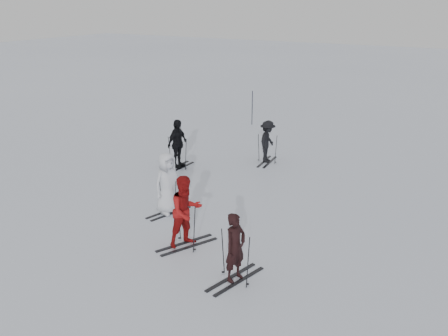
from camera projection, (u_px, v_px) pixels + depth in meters
name	position (u px, v px, depth m)	size (l,w,h in m)	color
ground	(209.00, 205.00, 16.50)	(120.00, 120.00, 0.00)	silver
skier_near_dark	(235.00, 248.00, 11.86)	(0.63, 0.41, 1.72)	black
skier_red	(186.00, 212.00, 13.50)	(0.98, 0.76, 2.01)	maroon
skier_grey	(167.00, 184.00, 15.59)	(0.96, 0.63, 1.97)	silver
skier_uphill_left	(177.00, 144.00, 19.78)	(1.14, 0.48, 1.95)	black
skier_uphill_far	(267.00, 142.00, 20.49)	(1.12, 0.65, 1.74)	black
skis_near_dark	(235.00, 256.00, 11.93)	(0.95, 1.80, 1.31)	black
skis_red	(186.00, 223.00, 13.61)	(0.98, 1.84, 1.34)	black
skis_grey	(168.00, 195.00, 15.71)	(0.87, 1.64, 1.20)	black
skis_uphill_left	(178.00, 152.00, 19.89)	(0.94, 1.78, 1.30)	black
skis_uphill_far	(267.00, 148.00, 20.58)	(0.89, 1.67, 1.22)	black
piste_marker	(252.00, 108.00, 26.60)	(0.04, 0.04, 1.82)	black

